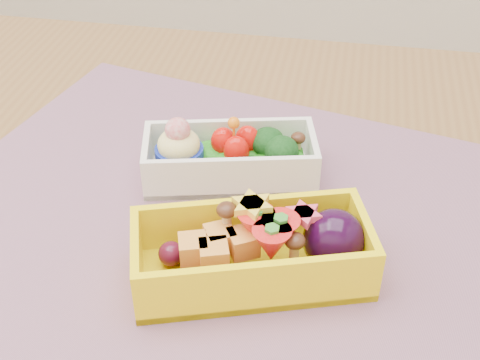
% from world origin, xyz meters
% --- Properties ---
extents(table, '(1.20, 0.80, 0.75)m').
position_xyz_m(table, '(0.00, 0.00, 0.65)').
color(table, brown).
rests_on(table, ground).
extents(placemat, '(0.60, 0.51, 0.00)m').
position_xyz_m(placemat, '(-0.01, 0.03, 0.75)').
color(placemat, '#845B67').
rests_on(placemat, table).
extents(bento_white, '(0.17, 0.10, 0.06)m').
position_xyz_m(bento_white, '(-0.02, 0.08, 0.77)').
color(bento_white, white).
rests_on(bento_white, placemat).
extents(bento_yellow, '(0.19, 0.13, 0.06)m').
position_xyz_m(bento_yellow, '(0.03, -0.04, 0.78)').
color(bento_yellow, yellow).
rests_on(bento_yellow, placemat).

